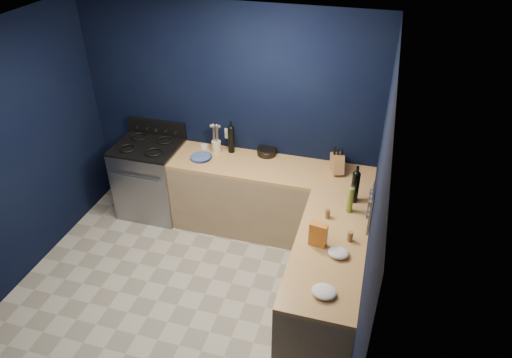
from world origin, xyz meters
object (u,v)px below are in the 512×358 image
(plate_stack, at_px, (201,157))
(gas_range, at_px, (152,180))
(utensil_crock, at_px, (216,146))
(crouton_bag, at_px, (318,235))
(knife_block, at_px, (337,163))

(plate_stack, bearing_deg, gas_range, 177.61)
(utensil_crock, bearing_deg, plate_stack, -120.34)
(plate_stack, xyz_separation_m, utensil_crock, (0.12, 0.21, 0.05))
(gas_range, height_order, plate_stack, plate_stack)
(utensil_crock, xyz_separation_m, crouton_bag, (1.43, -1.32, 0.05))
(knife_block, xyz_separation_m, crouton_bag, (-0.00, -1.26, 0.00))
(gas_range, distance_m, crouton_bag, 2.59)
(plate_stack, xyz_separation_m, knife_block, (1.55, 0.14, 0.09))
(utensil_crock, height_order, knife_block, knife_block)
(gas_range, relative_size, crouton_bag, 4.05)
(gas_range, height_order, knife_block, knife_block)
(knife_block, relative_size, crouton_bag, 0.96)
(utensil_crock, distance_m, crouton_bag, 1.95)
(gas_range, relative_size, plate_stack, 3.86)
(knife_block, height_order, crouton_bag, knife_block)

